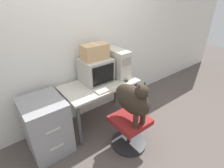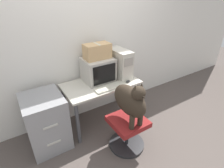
% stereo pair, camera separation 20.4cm
% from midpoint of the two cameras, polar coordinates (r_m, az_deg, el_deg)
% --- Properties ---
extents(ground_plane, '(12.00, 12.00, 0.00)m').
position_cam_midpoint_polar(ground_plane, '(2.82, 2.16, -14.98)').
color(ground_plane, '#564C47').
extents(wall_back, '(8.00, 0.05, 2.60)m').
position_cam_midpoint_polar(wall_back, '(2.71, -5.78, 14.73)').
color(wall_back, silver).
rests_on(wall_back, ground_plane).
extents(desk, '(1.13, 0.62, 0.70)m').
position_cam_midpoint_polar(desk, '(2.66, -1.36, -1.59)').
color(desk, beige).
rests_on(desk, ground_plane).
extents(crt_monitor, '(0.44, 0.39, 0.35)m').
position_cam_midpoint_polar(crt_monitor, '(2.62, -2.31, 4.66)').
color(crt_monitor, '#B7B2A8').
rests_on(crt_monitor, desk).
extents(pc_tower, '(0.21, 0.45, 0.44)m').
position_cam_midpoint_polar(pc_tower, '(2.74, 4.70, 6.64)').
color(pc_tower, beige).
rests_on(pc_tower, desk).
extents(keyboard, '(0.48, 0.16, 0.03)m').
position_cam_midpoint_polar(keyboard, '(2.48, 1.88, -1.03)').
color(keyboard, beige).
rests_on(keyboard, desk).
extents(computer_mouse, '(0.07, 0.04, 0.03)m').
position_cam_midpoint_polar(computer_mouse, '(2.64, 7.51, 0.79)').
color(computer_mouse, '#333333').
rests_on(computer_mouse, desk).
extents(office_chair, '(0.49, 0.49, 0.46)m').
position_cam_midpoint_polar(office_chair, '(2.45, 7.47, -15.03)').
color(office_chair, '#262628').
rests_on(office_chair, ground_plane).
extents(dog, '(0.23, 0.55, 0.59)m').
position_cam_midpoint_polar(dog, '(2.12, 8.79, -5.40)').
color(dog, '#33281E').
rests_on(dog, office_chair).
extents(filing_cabinet, '(0.50, 0.58, 0.76)m').
position_cam_midpoint_polar(filing_cabinet, '(2.51, -18.49, -11.60)').
color(filing_cabinet, gray).
rests_on(filing_cabinet, ground_plane).
extents(cardboard_box, '(0.37, 0.21, 0.22)m').
position_cam_midpoint_polar(cardboard_box, '(2.52, -2.49, 10.61)').
color(cardboard_box, tan).
rests_on(cardboard_box, crt_monitor).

